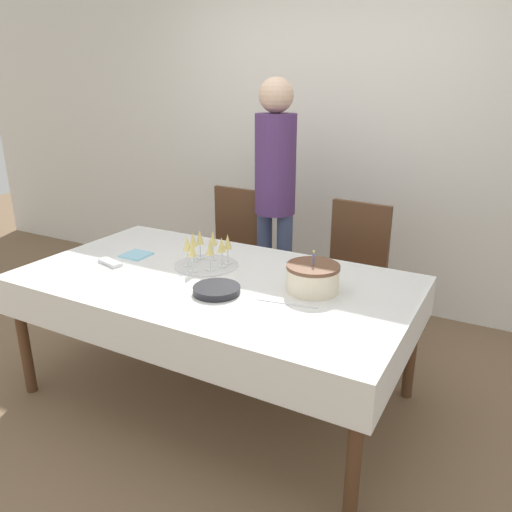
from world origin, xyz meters
name	(u,v)px	position (x,y,z in m)	size (l,w,h in m)	color
ground_plane	(218,393)	(0.00, 0.00, 0.00)	(12.00, 12.00, 0.00)	brown
wall_back	(332,131)	(0.00, 1.68, 1.35)	(8.00, 0.05, 2.70)	silver
dining_table	(215,294)	(0.00, 0.00, 0.63)	(2.08, 1.16, 0.73)	white
dining_chair_far_left	(230,249)	(-0.46, 0.90, 0.54)	(0.45, 0.45, 0.98)	#51331E
dining_chair_far_right	(351,271)	(0.47, 0.90, 0.54)	(0.46, 0.46, 0.98)	#51331E
birthday_cake	(313,278)	(0.53, 0.08, 0.79)	(0.27, 0.27, 0.21)	beige
champagne_tray	(206,251)	(-0.14, 0.13, 0.81)	(0.36, 0.36, 0.18)	silver
plate_stack_main	(217,290)	(0.13, -0.17, 0.74)	(0.23, 0.23, 0.03)	black
cake_knife	(287,303)	(0.49, -0.12, 0.73)	(0.30, 0.06, 0.00)	silver
fork_pile	(110,262)	(-0.63, -0.12, 0.74)	(0.18, 0.10, 0.02)	silver
napkin_pile	(136,255)	(-0.60, 0.06, 0.73)	(0.15, 0.15, 0.01)	#8CC6E0
person_standing	(275,182)	(-0.13, 0.97, 1.06)	(0.28, 0.28, 1.74)	#3F4C72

